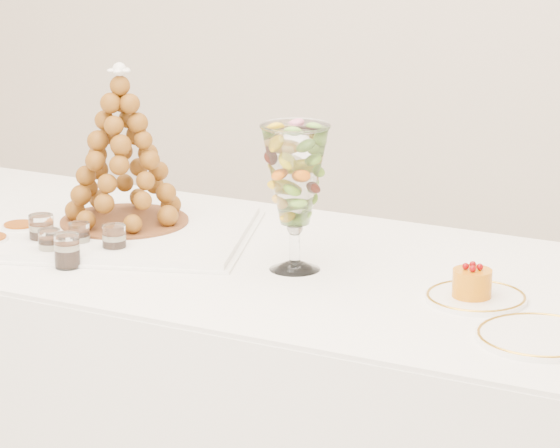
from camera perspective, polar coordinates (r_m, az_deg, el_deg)
The scene contains 13 objects.
buffet_table at distance 3.14m, azimuth -1.48°, elevation -8.75°, with size 2.24×0.96×0.84m.
lace_tray at distance 3.17m, azimuth -7.34°, elevation -0.35°, with size 0.64×0.48×0.02m, color white.
macaron_vase at distance 2.85m, azimuth 0.65°, elevation 2.04°, with size 0.15×0.15×0.32m.
cake_plate at distance 2.74m, azimuth 8.43°, elevation -3.16°, with size 0.21×0.21×0.01m, color white.
spare_plate at distance 2.54m, azimuth 11.13°, elevation -4.80°, with size 0.24×0.24×0.01m, color white.
verrine_a at distance 3.10m, azimuth -10.22°, elevation -0.31°, with size 0.06×0.06×0.08m, color white.
verrine_b at distance 3.06m, azimuth -8.63°, elevation -0.54°, with size 0.05×0.05×0.07m, color white.
verrine_c at distance 3.01m, azimuth -7.15°, elevation -0.72°, with size 0.05×0.05×0.07m, color white.
verrine_d at distance 3.01m, azimuth -9.89°, elevation -0.85°, with size 0.05×0.05×0.07m, color white.
verrine_e at distance 2.94m, azimuth -9.14°, elevation -1.14°, with size 0.06×0.06×0.08m, color white.
ramekin_back at distance 3.20m, azimuth -11.11°, elevation -0.28°, with size 0.09×0.09×0.03m, color white.
croquembouche at distance 3.16m, azimuth -6.82°, elevation 3.35°, with size 0.31×0.31×0.38m.
mousse_cake at distance 2.72m, azimuth 8.26°, elevation -2.51°, with size 0.08×0.08×0.07m.
Camera 1 is at (1.24, -2.23, 1.73)m, focal length 85.00 mm.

